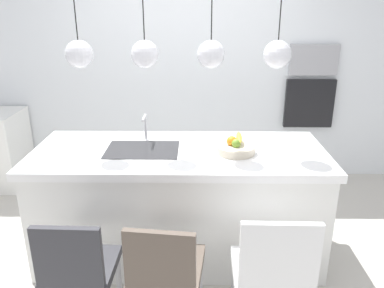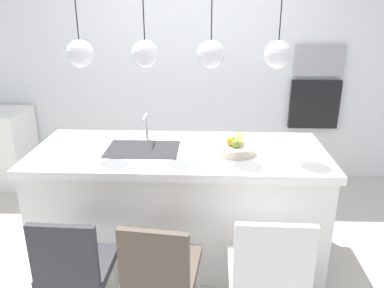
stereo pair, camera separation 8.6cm
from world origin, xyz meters
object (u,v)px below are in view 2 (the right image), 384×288
microwave (319,60)px  chair_far (268,273)px  chair_near (75,267)px  oven (314,104)px  chair_middle (161,270)px  fruit_bowl (235,148)px

microwave → chair_far: 2.78m
microwave → chair_near: size_ratio=0.62×
oven → chair_middle: oven is taller
microwave → chair_middle: size_ratio=0.62×
fruit_bowl → chair_middle: fruit_bowl is taller
chair_near → chair_far: 1.15m
fruit_bowl → oven: oven is taller
chair_far → oven: bearing=71.1°
chair_far → fruit_bowl: bearing=100.4°
chair_near → chair_far: chair_far is taller
fruit_bowl → chair_near: fruit_bowl is taller
chair_middle → microwave: bearing=59.1°
chair_middle → chair_far: bearing=-0.6°
microwave → chair_far: size_ratio=0.59×
fruit_bowl → microwave: (1.01, 1.63, 0.44)m
chair_near → chair_middle: chair_near is taller
microwave → chair_near: bearing=-128.9°
fruit_bowl → chair_near: 1.39m
oven → chair_far: bearing=-108.9°
microwave → chair_near: microwave is taller
chair_near → microwave: bearing=51.1°
chair_far → chair_middle: bearing=179.4°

